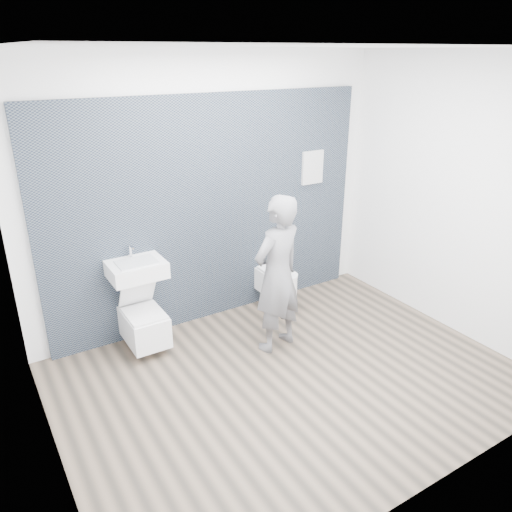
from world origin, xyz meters
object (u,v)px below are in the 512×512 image
toilet_rounded (278,282)px  visitor (277,275)px  washbasin (137,269)px  toilet_square (144,325)px

toilet_rounded → visitor: 0.91m
toilet_rounded → visitor: visitor is taller
washbasin → toilet_square: size_ratio=0.79×
washbasin → visitor: size_ratio=0.33×
visitor → washbasin: bearing=-45.6°
washbasin → toilet_rounded: bearing=-2.6°
toilet_square → toilet_rounded: toilet_square is taller
toilet_rounded → toilet_square: bearing=179.8°
toilet_square → visitor: (1.14, -0.65, 0.52)m
washbasin → toilet_rounded: size_ratio=0.98×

